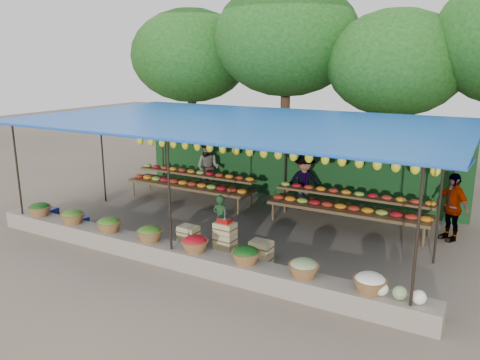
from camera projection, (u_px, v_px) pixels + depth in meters
The scene contains 16 objects.
ground at pixel (239, 226), 12.34m from camera, with size 60.00×60.00×0.00m, color #69594D.
stone_curb at pixel (176, 255), 9.97m from camera, with size 10.60×0.55×0.40m, color gray.
stall_canopy at pixel (241, 125), 11.76m from camera, with size 10.80×6.60×2.82m.
produce_baskets at pixel (172, 239), 9.93m from camera, with size 8.98×0.58×0.34m.
netting_backdrop at pixel (288, 159), 14.70m from camera, with size 10.60×0.06×2.50m, color #18431C.
tree_row at pixel (339, 48), 16.11m from camera, with size 16.51×5.50×7.12m.
fruit_table_left at pixel (191, 182), 14.52m from camera, with size 4.21×0.95×0.93m.
fruit_table_right at pixel (349, 205), 12.15m from camera, with size 4.21×0.95×0.93m.
crate_counter at pixel (224, 242), 10.42m from camera, with size 2.36×0.36×0.77m.
weighing_scale at pixel (225, 219), 10.28m from camera, with size 0.29×0.29×0.31m.
vendor_seated at pixel (221, 219), 11.11m from camera, with size 0.43×0.28×1.18m, color #1B3C1C.
customer_left at pixel (208, 168), 15.46m from camera, with size 0.80×0.63×1.65m, color slate.
customer_mid at pixel (304, 182), 13.59m from camera, with size 1.06×0.61×1.64m, color slate.
customer_right at pixel (452, 207), 11.23m from camera, with size 0.98×0.41×1.67m, color slate.
blue_crate_front at pixel (49, 213), 12.99m from camera, with size 0.47×0.34×0.28m, color navy.
blue_crate_back at pixel (80, 221), 12.26m from camera, with size 0.51×0.36×0.30m, color navy.
Camera 1 is at (5.74, -10.17, 4.19)m, focal length 35.00 mm.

